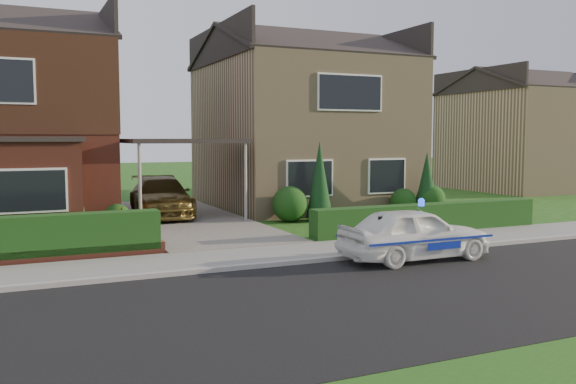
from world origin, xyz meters
TOP-DOWN VIEW (x-y plane):
  - ground at (0.00, 0.00)m, footprint 120.00×120.00m
  - road at (0.00, 0.00)m, footprint 60.00×6.00m
  - kerb at (0.00, 3.05)m, footprint 60.00×0.16m
  - sidewalk at (0.00, 4.10)m, footprint 60.00×2.00m
  - driveway at (0.00, 11.00)m, footprint 3.80×12.00m
  - house_right at (5.80, 13.99)m, footprint 7.50×8.06m
  - carport_link at (0.00, 10.95)m, footprint 3.80×3.00m
  - hedge_right at (5.80, 5.35)m, footprint 7.50×0.55m
  - shrub_left_mid at (-4.00, 9.30)m, footprint 1.32×1.32m
  - shrub_left_near at (-2.40, 9.60)m, footprint 0.84×0.84m
  - shrub_right_near at (3.20, 9.40)m, footprint 1.20×1.20m
  - shrub_right_mid at (7.80, 9.50)m, footprint 0.96×0.96m
  - shrub_right_far at (8.80, 9.20)m, footprint 1.08×1.08m
  - conifer_a at (4.20, 9.20)m, footprint 0.90×0.90m
  - conifer_b at (8.60, 9.20)m, footprint 0.90×0.90m
  - neighbour_right at (20.00, 16.00)m, footprint 6.50×7.00m
  - police_car at (3.16, 2.40)m, footprint 3.29×3.59m
  - driveway_car at (-0.58, 11.86)m, footprint 2.23×4.69m
  - potted_plant_a at (-3.62, 6.00)m, footprint 0.40×0.28m
  - potted_plant_b at (-2.50, 8.84)m, footprint 0.59×0.58m
  - potted_plant_c at (-2.50, 6.00)m, footprint 0.54×0.54m

SIDE VIEW (x-z plane):
  - ground at x=0.00m, z-range 0.00..0.00m
  - road at x=0.00m, z-range -0.01..0.01m
  - hedge_right at x=5.80m, z-range -0.40..0.40m
  - sidewalk at x=0.00m, z-range 0.00..0.10m
  - kerb at x=0.00m, z-range 0.00..0.12m
  - driveway at x=0.00m, z-range 0.00..0.12m
  - potted_plant_a at x=-3.62m, z-range 0.00..0.72m
  - potted_plant_b at x=-2.50m, z-range 0.00..0.84m
  - shrub_left_near at x=-2.40m, z-range 0.00..0.84m
  - potted_plant_c at x=-2.50m, z-range 0.00..0.86m
  - shrub_right_mid at x=7.80m, z-range 0.00..0.96m
  - shrub_right_far at x=8.80m, z-range 0.00..1.08m
  - shrub_right_near at x=3.20m, z-range 0.00..1.20m
  - police_car at x=3.16m, z-range -0.08..1.30m
  - shrub_left_mid at x=-4.00m, z-range 0.00..1.32m
  - driveway_car at x=-0.58m, z-range 0.12..1.44m
  - conifer_b at x=8.60m, z-range 0.00..2.20m
  - conifer_a at x=4.20m, z-range 0.00..2.60m
  - neighbour_right at x=20.00m, z-range 0.00..5.20m
  - carport_link at x=0.00m, z-range 1.27..4.04m
  - house_right at x=5.80m, z-range 0.04..7.29m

